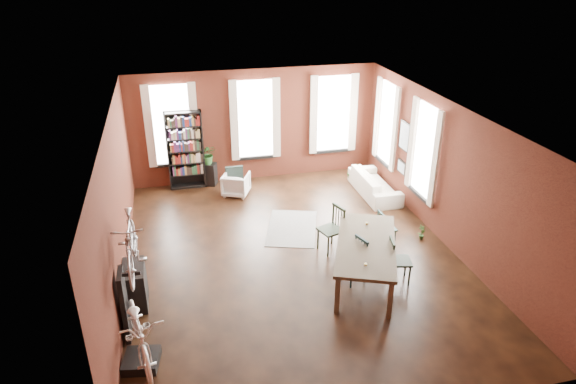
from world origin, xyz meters
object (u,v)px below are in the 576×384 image
object	(u,v)px
dining_chair_c	(400,261)
dining_chair_a	(353,261)
bookshelf	(185,150)
bike_trainer	(141,361)
dining_chair_d	(387,228)
plant_stand	(210,174)
cream_sofa	(375,180)
white_armchair	(236,183)
dining_chair_b	(331,230)
dining_table	(365,261)
console_table	(135,285)
bicycle_floor	(136,309)

from	to	relation	value
dining_chair_c	dining_chair_a	bearing A→B (deg)	89.57
bookshelf	bike_trainer	distance (m)	7.05
dining_chair_c	dining_chair_d	bearing A→B (deg)	-0.78
plant_stand	dining_chair_a	bearing A→B (deg)	-67.14
dining_chair_a	cream_sofa	size ratio (longest dim) A/B	0.45
white_armchair	cream_sofa	world-z (taller)	cream_sofa
dining_chair_b	cream_sofa	distance (m)	3.27
bike_trainer	dining_chair_b	bearing A→B (deg)	33.36
dining_table	console_table	world-z (taller)	dining_table
dining_chair_d	dining_chair_a	bearing A→B (deg)	131.75
bookshelf	dining_chair_d	bearing A→B (deg)	-45.47
dining_chair_a	dining_chair_d	size ratio (longest dim) A/B	1.15
bookshelf	dining_chair_a	bearing A→B (deg)	-61.71
bookshelf	plant_stand	world-z (taller)	bookshelf
cream_sofa	console_table	distance (m)	7.15
dining_chair_c	bicycle_floor	size ratio (longest dim) A/B	0.51
cream_sofa	plant_stand	world-z (taller)	cream_sofa
dining_table	cream_sofa	world-z (taller)	dining_table
dining_chair_b	bike_trainer	bearing A→B (deg)	-74.97
bike_trainer	plant_stand	size ratio (longest dim) A/B	0.86
dining_chair_a	bookshelf	distance (m)	6.24
dining_chair_a	dining_chair_c	world-z (taller)	dining_chair_c
dining_chair_c	white_armchair	world-z (taller)	dining_chair_c
dining_chair_b	console_table	distance (m)	4.26
dining_chair_b	dining_chair_c	size ratio (longest dim) A/B	1.10
bike_trainer	console_table	size ratio (longest dim) A/B	0.69
console_table	bicycle_floor	size ratio (longest dim) A/B	0.44
dining_table	dining_chair_d	bearing A→B (deg)	73.08
dining_chair_b	plant_stand	size ratio (longest dim) A/B	1.62
dining_table	bike_trainer	distance (m)	4.60
dining_table	dining_chair_c	bearing A→B (deg)	4.76
dining_table	white_armchair	distance (m)	5.01
dining_chair_b	dining_chair_d	world-z (taller)	dining_chair_b
white_armchair	dining_chair_b	bearing A→B (deg)	139.74
dining_chair_c	dining_chair_d	world-z (taller)	dining_chair_c
dining_table	plant_stand	bearing A→B (deg)	137.43
white_armchair	plant_stand	world-z (taller)	white_armchair
dining_table	dining_chair_a	size ratio (longest dim) A/B	2.65
dining_chair_a	plant_stand	bearing A→B (deg)	-175.43
bike_trainer	bicycle_floor	world-z (taller)	bicycle_floor
dining_table	bike_trainer	world-z (taller)	dining_table
bookshelf	plant_stand	bearing A→B (deg)	-0.28
bicycle_floor	dining_chair_c	bearing A→B (deg)	2.48
dining_chair_a	white_armchair	world-z (taller)	dining_chair_a
dining_chair_b	bike_trainer	distance (m)	4.86
cream_sofa	bookshelf	bearing A→B (deg)	71.05
dining_chair_c	white_armchair	xyz separation A→B (m)	(-2.60, 4.82, -0.13)
dining_chair_b	cream_sofa	xyz separation A→B (m)	(2.09, 2.52, -0.11)
bicycle_floor	bike_trainer	bearing A→B (deg)	-148.18
dining_chair_b	plant_stand	xyz separation A→B (m)	(-2.23, 4.22, -0.20)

